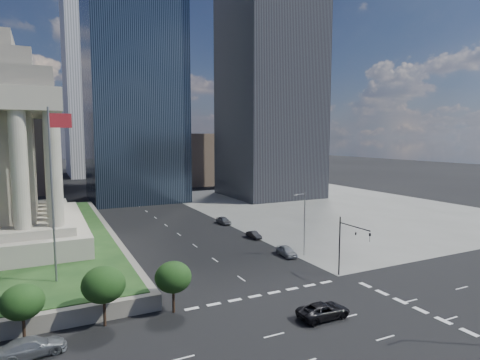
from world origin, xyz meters
TOP-DOWN VIEW (x-y plane):
  - ground at (0.00, 100.00)m, footprint 500.00×500.00m
  - sidewalk_ne at (46.00, 60.00)m, footprint 68.00×90.00m
  - flagpole at (-21.83, 24.00)m, footprint 2.52×0.24m
  - midrise_glass at (2.00, 95.00)m, footprint 26.00×26.00m
  - highrise_ne at (42.00, 85.00)m, footprint 26.00×28.00m
  - building_filler_ne at (32.00, 130.00)m, footprint 20.00×30.00m
  - building_filler_nw at (-30.00, 130.00)m, footprint 24.00×30.00m
  - traffic_signal_ne at (12.50, 13.70)m, footprint 0.30×5.74m
  - street_lamp_north at (13.33, 25.00)m, footprint 2.13×0.22m
  - pickup_truck at (2.45, 5.90)m, footprint 2.64×5.70m
  - suv_grey at (-24.35, 11.00)m, footprint 5.76×2.87m
  - parked_sedan_near at (10.90, 25.95)m, footprint 2.25×4.75m
  - parked_sedan_mid at (11.50, 38.00)m, footprint 3.85×1.46m
  - parked_sedan_far at (11.50, 51.77)m, footprint 4.66×2.05m

SIDE VIEW (x-z plane):
  - ground at x=0.00m, z-range 0.00..0.00m
  - sidewalk_ne at x=46.00m, z-range 0.00..0.03m
  - parked_sedan_mid at x=11.50m, z-range 0.00..1.25m
  - parked_sedan_far at x=11.50m, z-range 0.00..1.56m
  - parked_sedan_near at x=10.90m, z-range 0.00..1.57m
  - pickup_truck at x=2.45m, z-range 0.00..1.58m
  - suv_grey at x=-24.35m, z-range 0.00..1.61m
  - traffic_signal_ne at x=12.50m, z-range 1.25..9.25m
  - street_lamp_north at x=13.33m, z-range 0.66..10.66m
  - building_filler_ne at x=32.00m, z-range 0.00..20.00m
  - flagpole at x=-21.83m, z-range 3.11..23.11m
  - building_filler_nw at x=-30.00m, z-range 0.00..28.00m
  - midrise_glass at x=2.00m, z-range 0.00..60.00m
  - highrise_ne at x=42.00m, z-range 0.00..100.00m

